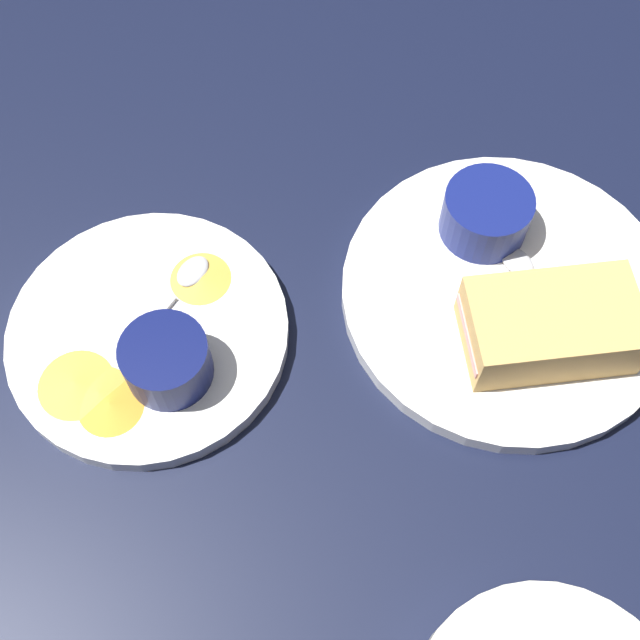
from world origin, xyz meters
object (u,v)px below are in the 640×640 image
ramekin_dark_sauce (484,212)px  spoon_by_dark_ramekin (526,272)px  ramekin_light_gravy (164,359)px  plate_sandwich_main (505,293)px  sandwich_half_near (548,325)px  plate_chips_companion (147,333)px  spoon_by_gravy_ramekin (181,282)px

ramekin_dark_sauce → spoon_by_dark_ramekin: size_ratio=0.83×
ramekin_dark_sauce → ramekin_light_gravy: bearing=47.3°
plate_sandwich_main → sandwich_half_near: (-3.65, 3.75, 3.20)cm
plate_sandwich_main → sandwich_half_near: bearing=134.3°
plate_sandwich_main → plate_chips_companion: size_ratio=1.21×
ramekin_light_gravy → spoon_by_gravy_ramekin: (2.25, -7.55, -1.84)cm
ramekin_light_gravy → ramekin_dark_sauce: bearing=-132.7°
spoon_by_dark_ramekin → spoon_by_gravy_ramekin: same height
plate_chips_companion → ramekin_light_gravy: ramekin_light_gravy is taller
ramekin_light_gravy → spoon_by_gravy_ramekin: size_ratio=0.68×
ramekin_dark_sauce → plate_chips_companion: size_ratio=0.33×
ramekin_dark_sauce → spoon_by_gravy_ramekin: 25.83cm
ramekin_dark_sauce → spoon_by_dark_ramekin: 6.07cm
sandwich_half_near → ramekin_light_gravy: (26.81, 12.41, -0.19)cm
plate_chips_companion → ramekin_dark_sauce: bearing=-141.4°
spoon_by_dark_ramekin → sandwich_half_near: bearing=114.5°
ramekin_dark_sauce → spoon_by_dark_ramekin: ramekin_dark_sauce is taller
spoon_by_gravy_ramekin → ramekin_light_gravy: bearing=106.6°
plate_sandwich_main → spoon_by_gravy_ramekin: size_ratio=2.78×
plate_chips_companion → spoon_by_gravy_ramekin: (-1.15, -4.71, 1.16)cm
ramekin_dark_sauce → plate_chips_companion: bearing=38.6°
sandwich_half_near → ramekin_light_gravy: sandwich_half_near is taller
sandwich_half_near → spoon_by_dark_ramekin: sandwich_half_near is taller
plate_chips_companion → spoon_by_gravy_ramekin: bearing=-103.7°
plate_sandwich_main → ramekin_light_gravy: 28.40cm
plate_sandwich_main → spoon_by_gravy_ramekin: (25.41, 8.61, 1.16)cm
sandwich_half_near → spoon_by_gravy_ramekin: bearing=9.5°
plate_chips_companion → spoon_by_gravy_ramekin: 4.98cm
plate_sandwich_main → spoon_by_dark_ramekin: size_ratio=3.09×
ramekin_dark_sauce → ramekin_light_gravy: ramekin_dark_sauce is taller
ramekin_light_gravy → plate_chips_companion: bearing=-39.8°
spoon_by_dark_ramekin → ramekin_light_gravy: ramekin_light_gravy is taller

